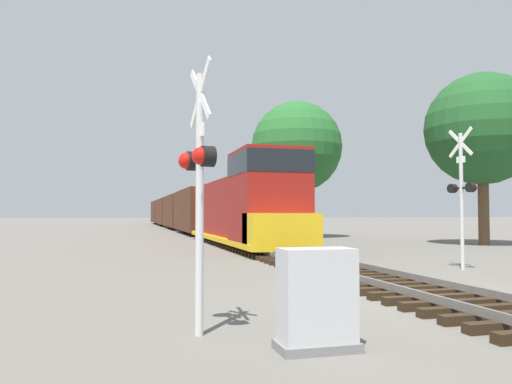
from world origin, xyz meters
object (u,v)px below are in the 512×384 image
at_px(crossing_signal_near, 198,173).
at_px(tree_mid_background, 297,147).
at_px(crossing_signal_far, 462,191).
at_px(relay_cabinet, 317,300).
at_px(tree_far_right, 482,129).
at_px(freight_train, 182,212).

bearing_deg(crossing_signal_near, tree_mid_background, 147.95).
bearing_deg(crossing_signal_far, relay_cabinet, 120.11).
relative_size(crossing_signal_near, crossing_signal_far, 0.89).
height_order(crossing_signal_near, crossing_signal_far, crossing_signal_far).
bearing_deg(relay_cabinet, tree_far_right, 45.80).
xyz_separation_m(freight_train, crossing_signal_near, (-5.14, -46.97, 0.40)).
bearing_deg(tree_mid_background, crossing_signal_near, -112.45).
bearing_deg(crossing_signal_far, freight_train, -7.10).
bearing_deg(crossing_signal_near, tree_far_right, 121.99).
relative_size(freight_train, crossing_signal_near, 18.14).
height_order(crossing_signal_near, tree_far_right, tree_far_right).
relative_size(crossing_signal_near, tree_far_right, 0.41).
bearing_deg(tree_mid_background, relay_cabinet, -109.18).
bearing_deg(tree_far_right, tree_mid_background, 122.67).
relative_size(freight_train, tree_far_right, 7.50).
xyz_separation_m(relay_cabinet, tree_far_right, (17.21, 17.69, 5.91)).
bearing_deg(tree_mid_background, tree_far_right, -57.33).
bearing_deg(freight_train, crossing_signal_near, -96.25).
xyz_separation_m(crossing_signal_far, tree_far_right, (9.21, 10.19, 4.06)).
bearing_deg(crossing_signal_near, freight_train, 164.15).
distance_m(tree_far_right, tree_mid_background, 13.28).
bearing_deg(freight_train, tree_far_right, -66.15).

